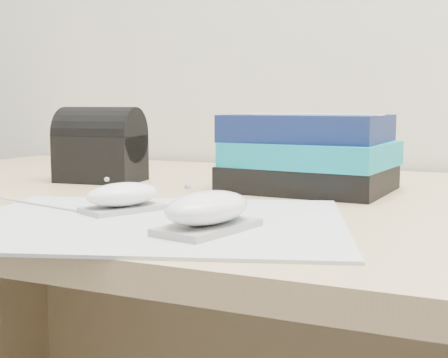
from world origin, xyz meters
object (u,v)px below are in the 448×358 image
at_px(mouse_rear, 123,197).
at_px(pouch, 100,146).
at_px(book_stack, 309,153).
at_px(mouse_front, 208,211).
at_px(desk, 309,343).

bearing_deg(mouse_rear, pouch, 129.91).
relative_size(book_stack, pouch, 1.72).
distance_m(mouse_rear, book_stack, 0.32).
relative_size(mouse_rear, book_stack, 0.43).
xyz_separation_m(mouse_rear, mouse_front, (0.14, -0.06, 0.00)).
height_order(mouse_rear, mouse_front, mouse_front).
distance_m(desk, pouch, 0.46).
bearing_deg(mouse_front, desk, 88.94).
relative_size(desk, mouse_rear, 15.17).
distance_m(mouse_front, book_stack, 0.35).
bearing_deg(mouse_front, mouse_rear, 156.11).
relative_size(desk, book_stack, 6.57).
xyz_separation_m(mouse_front, pouch, (-0.34, 0.31, 0.04)).
xyz_separation_m(mouse_front, book_stack, (0.00, 0.34, 0.03)).
bearing_deg(pouch, desk, 5.72).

